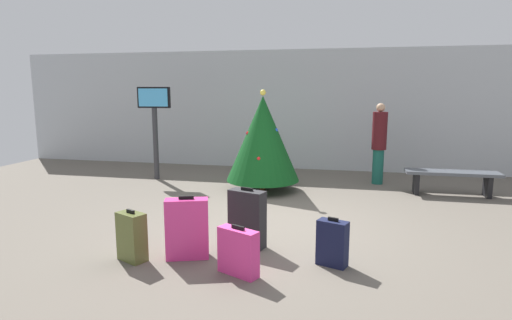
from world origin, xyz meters
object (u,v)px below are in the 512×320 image
object	(u,v)px
suitcase_4	(238,252)
suitcase_1	(332,243)
holiday_tree	(263,138)
suitcase_2	(132,237)
traveller_0	(379,142)
suitcase_3	(247,219)
waiting_bench	(452,177)
flight_info_kiosk	(155,117)
suitcase_0	(187,229)

from	to	relation	value
suitcase_4	suitcase_1	bearing A→B (deg)	25.14
holiday_tree	suitcase_2	size ratio (longest dim) A/B	3.25
traveller_0	holiday_tree	bearing A→B (deg)	-153.48
suitcase_2	suitcase_3	xyz separation A→B (m)	(1.25, 0.74, 0.08)
waiting_bench	suitcase_4	world-z (taller)	suitcase_4
holiday_tree	suitcase_1	distance (m)	3.87
suitcase_3	suitcase_4	distance (m)	0.87
suitcase_2	suitcase_4	xyz separation A→B (m)	(1.36, -0.11, -0.03)
waiting_bench	flight_info_kiosk	bearing A→B (deg)	178.21
suitcase_3	suitcase_1	bearing A→B (deg)	-18.65
suitcase_0	suitcase_3	distance (m)	0.82
flight_info_kiosk	traveller_0	world-z (taller)	flight_info_kiosk
suitcase_0	suitcase_1	xyz separation A→B (m)	(1.74, 0.15, -0.10)
suitcase_3	suitcase_2	bearing A→B (deg)	-149.29
holiday_tree	suitcase_1	bearing A→B (deg)	-66.15
flight_info_kiosk	waiting_bench	world-z (taller)	flight_info_kiosk
suitcase_3	suitcase_0	bearing A→B (deg)	-139.55
suitcase_1	suitcase_4	distance (m)	1.12
traveller_0	suitcase_0	xyz separation A→B (m)	(-2.57, -4.79, -0.57)
suitcase_0	waiting_bench	bearing A→B (deg)	45.85
suitcase_2	suitcase_4	distance (m)	1.36
holiday_tree	suitcase_3	size ratio (longest dim) A/B	2.58
suitcase_4	suitcase_0	bearing A→B (deg)	156.19
suitcase_2	suitcase_3	distance (m)	1.46
traveller_0	suitcase_4	size ratio (longest dim) A/B	3.11
waiting_bench	suitcase_0	distance (m)	5.62
holiday_tree	flight_info_kiosk	world-z (taller)	flight_info_kiosk
suitcase_0	suitcase_3	world-z (taller)	suitcase_3
waiting_bench	suitcase_2	size ratio (longest dim) A/B	2.75
holiday_tree	traveller_0	world-z (taller)	holiday_tree
holiday_tree	suitcase_4	bearing A→B (deg)	-82.53
suitcase_1	suitcase_2	size ratio (longest dim) A/B	0.92
holiday_tree	suitcase_4	size ratio (longest dim) A/B	3.62
holiday_tree	suitcase_0	world-z (taller)	holiday_tree
flight_info_kiosk	suitcase_0	distance (m)	4.99
suitcase_0	suitcase_4	distance (m)	0.80
suitcase_0	flight_info_kiosk	bearing A→B (deg)	119.98
suitcase_0	suitcase_3	xyz separation A→B (m)	(0.62, 0.53, 0.01)
holiday_tree	suitcase_4	xyz separation A→B (m)	(0.52, -3.94, -0.81)
waiting_bench	suitcase_4	size ratio (longest dim) A/B	3.07
flight_info_kiosk	suitcase_1	xyz separation A→B (m)	(4.18, -4.07, -1.16)
suitcase_2	waiting_bench	bearing A→B (deg)	43.06
holiday_tree	suitcase_0	bearing A→B (deg)	-93.35
traveller_0	suitcase_1	distance (m)	4.76
traveller_0	suitcase_2	size ratio (longest dim) A/B	2.79
suitcase_2	flight_info_kiosk	bearing A→B (deg)	112.20
suitcase_0	suitcase_1	bearing A→B (deg)	5.08
traveller_0	waiting_bench	bearing A→B (deg)	-29.55
flight_info_kiosk	suitcase_3	world-z (taller)	flight_info_kiosk
flight_info_kiosk	suitcase_3	size ratio (longest dim) A/B	2.66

